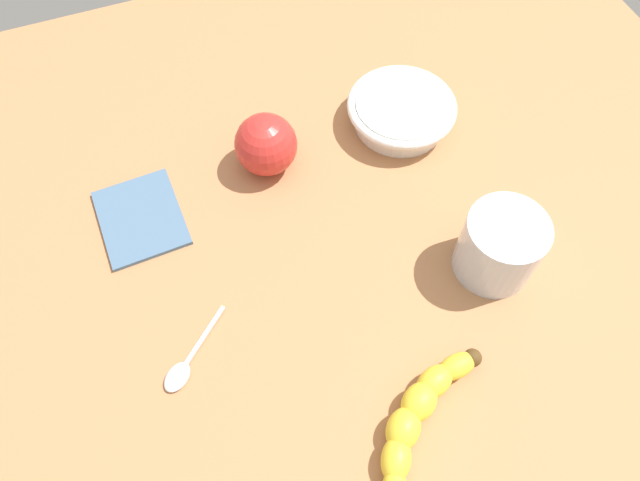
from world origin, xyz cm
name	(u,v)px	position (x,y,z in cm)	size (l,w,h in cm)	color
wooden_tabletop	(358,286)	(0.00, 0.00, 1.50)	(120.00, 120.00, 3.00)	#B3774B
banana	(417,420)	(-17.66, 0.98, 4.73)	(13.57, 16.45, 3.45)	yellow
smoothie_glass	(499,248)	(-3.76, -15.80, 7.12)	(9.36, 9.36, 8.75)	silver
ceramic_bowl	(401,111)	(20.69, -14.97, 5.36)	(15.00, 15.00, 3.91)	white
apple_fruit	(266,145)	(20.34, 4.53, 7.07)	(8.14, 8.14, 8.14)	red
teaspoon	(181,372)	(-3.46, 22.56, 3.40)	(8.49, 9.37, 0.80)	silver
folded_napkin	(141,218)	(17.82, 22.36, 3.30)	(12.25, 9.95, 0.60)	slate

